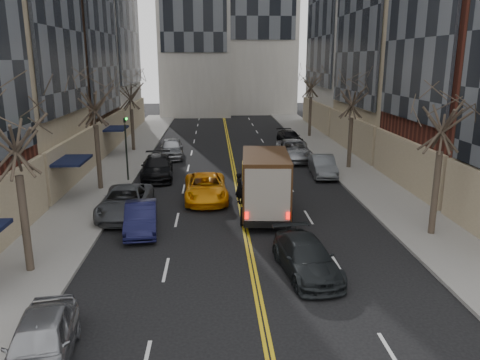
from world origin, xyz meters
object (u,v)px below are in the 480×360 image
object	(u,v)px
observer_sedan	(306,257)
taxi	(206,188)
pedestrian	(239,188)
ups_truck	(265,184)

from	to	relation	value
observer_sedan	taxi	world-z (taller)	taxi
taxi	pedestrian	world-z (taller)	pedestrian
taxi	ups_truck	bearing A→B (deg)	-45.00
taxi	pedestrian	distance (m)	2.13
ups_truck	observer_sedan	world-z (taller)	ups_truck
ups_truck	pedestrian	distance (m)	2.62
pedestrian	observer_sedan	bearing A→B (deg)	178.05
ups_truck	pedestrian	size ratio (longest dim) A/B	3.54
ups_truck	pedestrian	bearing A→B (deg)	124.19
observer_sedan	taxi	xyz separation A→B (m)	(-4.07, 10.18, 0.07)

